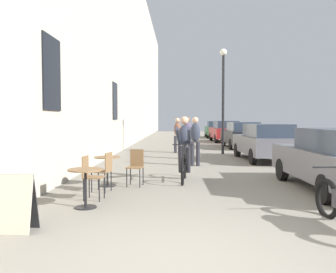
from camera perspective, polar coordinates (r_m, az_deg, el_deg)
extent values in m
plane|color=gray|center=(4.27, 5.48, -19.65)|extent=(88.00, 88.00, 0.00)
cube|color=#B7AD99|center=(18.79, -8.54, 16.92)|extent=(0.50, 68.00, 12.45)
cube|color=black|center=(8.65, -18.30, 9.68)|extent=(0.04, 1.10, 1.70)
cube|color=black|center=(16.50, -8.58, 5.69)|extent=(0.04, 1.10, 1.70)
cylinder|color=black|center=(6.78, -13.18, -11.10)|extent=(0.40, 0.40, 0.02)
cylinder|color=black|center=(6.71, -13.21, -8.21)|extent=(0.05, 0.05, 0.67)
cylinder|color=brown|center=(6.65, -13.25, -5.25)|extent=(0.64, 0.64, 0.02)
cylinder|color=black|center=(7.46, -10.29, -8.11)|extent=(0.02, 0.02, 0.45)
cylinder|color=black|center=(7.16, -11.08, -8.58)|extent=(0.02, 0.02, 0.45)
cylinder|color=black|center=(7.56, -12.65, -7.99)|extent=(0.02, 0.02, 0.45)
cylinder|color=black|center=(7.26, -13.52, -8.44)|extent=(0.02, 0.02, 0.45)
cube|color=brown|center=(7.32, -11.90, -6.47)|extent=(0.42, 0.42, 0.02)
cube|color=brown|center=(7.34, -13.25, -4.71)|extent=(0.05, 0.34, 0.42)
cylinder|color=black|center=(8.81, -9.77, -7.84)|extent=(0.40, 0.40, 0.02)
cylinder|color=black|center=(8.75, -9.79, -5.61)|extent=(0.05, 0.05, 0.67)
cylinder|color=brown|center=(8.71, -9.81, -3.33)|extent=(0.64, 0.64, 0.02)
cylinder|color=black|center=(8.06, -12.27, -7.31)|extent=(0.02, 0.02, 0.45)
cylinder|color=black|center=(8.34, -11.23, -6.96)|extent=(0.02, 0.02, 0.45)
cylinder|color=black|center=(7.92, -10.19, -7.47)|extent=(0.02, 0.02, 0.45)
cylinder|color=black|center=(8.20, -9.20, -7.10)|extent=(0.02, 0.02, 0.45)
cube|color=brown|center=(8.09, -10.74, -5.57)|extent=(0.46, 0.46, 0.02)
cube|color=brown|center=(7.98, -9.59, -4.08)|extent=(0.10, 0.34, 0.42)
cylinder|color=black|center=(8.47, -4.59, -6.76)|extent=(0.02, 0.02, 0.45)
cylinder|color=black|center=(8.56, -6.70, -6.68)|extent=(0.02, 0.02, 0.45)
cylinder|color=black|center=(8.78, -4.06, -6.42)|extent=(0.02, 0.02, 0.45)
cylinder|color=black|center=(8.86, -6.10, -6.34)|extent=(0.02, 0.02, 0.45)
cube|color=brown|center=(8.63, -5.37, -5.01)|extent=(0.43, 0.43, 0.02)
cube|color=brown|center=(8.78, -5.07, -3.43)|extent=(0.34, 0.07, 0.42)
cube|color=black|center=(5.73, -23.03, -9.67)|extent=(0.56, 0.22, 0.84)
cube|color=#B2A893|center=(5.57, -23.88, -10.03)|extent=(0.56, 0.22, 0.84)
torus|color=black|center=(8.81, 2.40, -5.69)|extent=(0.10, 0.71, 0.71)
torus|color=black|center=(9.85, 2.76, -4.79)|extent=(0.10, 0.71, 0.71)
cylinder|color=black|center=(9.73, 2.74, -3.20)|extent=(0.05, 0.22, 0.58)
cylinder|color=black|center=(9.20, 2.58, -1.45)|extent=(0.10, 0.82, 0.14)
cylinder|color=black|center=(8.79, 2.41, -3.51)|extent=(0.04, 0.09, 0.67)
cylinder|color=black|center=(9.35, 2.60, -4.95)|extent=(0.11, 1.00, 0.12)
cylinder|color=black|center=(8.79, 2.42, -1.32)|extent=(0.52, 0.07, 0.03)
ellipsoid|color=black|center=(9.61, 2.72, -1.39)|extent=(0.12, 0.24, 0.06)
ellipsoid|color=#2D3342|center=(9.51, 2.69, 0.23)|extent=(0.36, 0.37, 0.59)
sphere|color=tan|center=(9.46, 2.69, 2.61)|extent=(0.22, 0.22, 0.22)
cylinder|color=#26262D|center=(9.48, 3.26, -3.76)|extent=(0.16, 0.40, 0.75)
cylinder|color=#26262D|center=(9.49, 2.05, -3.75)|extent=(0.16, 0.40, 0.75)
cylinder|color=#2D3342|center=(9.12, 3.45, 0.08)|extent=(0.13, 0.75, 0.48)
cylinder|color=#2D3342|center=(9.13, 1.67, 0.09)|extent=(0.16, 0.75, 0.48)
cylinder|color=#26262D|center=(12.35, 3.96, -2.84)|extent=(0.14, 0.14, 0.84)
cylinder|color=#26262D|center=(12.34, 4.88, -2.84)|extent=(0.14, 0.14, 0.84)
ellipsoid|color=#2D3342|center=(12.30, 4.43, 0.66)|extent=(0.36, 0.27, 0.67)
sphere|color=tan|center=(12.29, 4.44, 2.67)|extent=(0.22, 0.22, 0.22)
cylinder|color=#26262D|center=(14.50, 2.77, -1.98)|extent=(0.14, 0.14, 0.85)
cylinder|color=#26262D|center=(14.53, 3.55, -1.98)|extent=(0.14, 0.14, 0.85)
ellipsoid|color=#4C3D5B|center=(14.47, 3.17, 1.02)|extent=(0.36, 0.28, 0.67)
sphere|color=brown|center=(14.46, 3.17, 2.74)|extent=(0.22, 0.22, 0.22)
cylinder|color=#26262D|center=(17.07, 1.21, -1.29)|extent=(0.14, 0.14, 0.83)
cylinder|color=#26262D|center=(17.07, 1.88, -1.29)|extent=(0.14, 0.14, 0.83)
ellipsoid|color=brown|center=(17.03, 1.55, 1.22)|extent=(0.35, 0.25, 0.66)
sphere|color=tan|center=(17.03, 1.55, 2.66)|extent=(0.22, 0.22, 0.22)
cylinder|color=black|center=(16.65, 8.91, 5.07)|extent=(0.12, 0.12, 4.60)
sphere|color=silver|center=(16.92, 8.98, 13.35)|extent=(0.32, 0.32, 0.32)
cube|color=#595960|center=(8.92, 25.26, -4.00)|extent=(1.74, 4.05, 0.65)
cylinder|color=black|center=(9.92, 18.00, -5.11)|extent=(0.20, 0.58, 0.58)
cylinder|color=black|center=(7.47, 24.17, -7.79)|extent=(0.20, 0.58, 0.58)
cube|color=#595960|center=(14.50, 15.25, -1.27)|extent=(1.85, 4.15, 0.66)
cube|color=#283342|center=(14.00, 15.83, 0.95)|extent=(1.51, 2.26, 0.49)
cylinder|color=black|center=(15.65, 11.16, -2.16)|extent=(0.21, 0.60, 0.59)
cylinder|color=black|center=(16.04, 16.56, -2.10)|extent=(0.21, 0.60, 0.59)
cylinder|color=black|center=(13.03, 13.59, -3.17)|extent=(0.21, 0.60, 0.59)
cylinder|color=black|center=(13.50, 19.95, -3.06)|extent=(0.21, 0.60, 0.59)
cube|color=black|center=(20.59, 11.72, -0.03)|extent=(1.83, 4.20, 0.68)
cube|color=#283342|center=(20.08, 12.02, 1.58)|extent=(1.50, 2.28, 0.50)
cylinder|color=black|center=(21.81, 8.97, -0.74)|extent=(0.21, 0.60, 0.60)
cylinder|color=black|center=(22.11, 12.99, -0.73)|extent=(0.21, 0.60, 0.60)
cylinder|color=black|center=(19.11, 10.24, -1.24)|extent=(0.21, 0.60, 0.60)
cylinder|color=black|center=(19.45, 14.79, -1.22)|extent=(0.21, 0.60, 0.60)
cube|color=maroon|center=(25.85, 9.14, 0.60)|extent=(1.92, 4.34, 0.70)
cube|color=#283342|center=(25.33, 9.34, 1.93)|extent=(1.57, 2.36, 0.52)
cylinder|color=black|center=(27.15, 6.97, -0.02)|extent=(0.22, 0.62, 0.62)
cylinder|color=black|center=(27.40, 10.31, -0.02)|extent=(0.22, 0.62, 0.62)
cylinder|color=black|center=(24.35, 7.81, -0.35)|extent=(0.22, 0.62, 0.62)
cylinder|color=black|center=(24.63, 11.53, -0.34)|extent=(0.22, 0.62, 0.62)
cube|color=#23512D|center=(31.67, 7.70, 0.97)|extent=(1.79, 4.17, 0.67)
cube|color=#283342|center=(31.16, 7.79, 2.02)|extent=(1.48, 2.26, 0.50)
cylinder|color=black|center=(32.99, 6.14, 0.46)|extent=(0.20, 0.60, 0.60)
cylinder|color=black|center=(33.12, 8.84, 0.45)|extent=(0.20, 0.60, 0.60)
cylinder|color=black|center=(30.26, 6.45, 0.25)|extent=(0.20, 0.60, 0.60)
cylinder|color=black|center=(30.40, 9.38, 0.24)|extent=(0.20, 0.60, 0.60)
torus|color=black|center=(6.53, 24.35, -9.20)|extent=(0.17, 0.70, 0.69)
cylinder|color=black|center=(6.36, 24.90, -4.51)|extent=(0.62, 0.10, 0.03)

